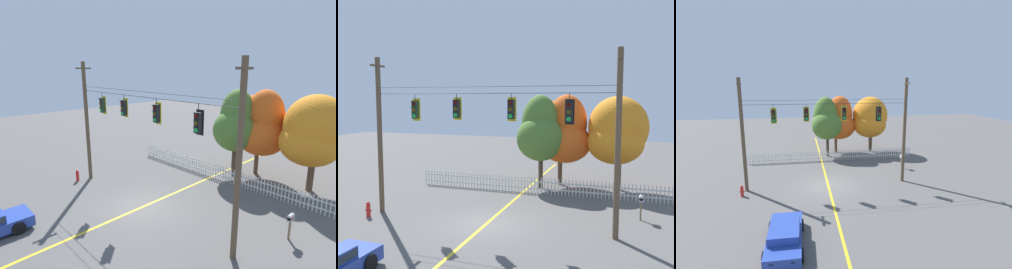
{
  "view_description": "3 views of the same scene",
  "coord_description": "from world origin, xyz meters",
  "views": [
    {
      "loc": [
        11.62,
        -9.15,
        7.94
      ],
      "look_at": [
        1.26,
        0.84,
        4.47
      ],
      "focal_mm": 29.37,
      "sensor_mm": 36.0,
      "label": 1
    },
    {
      "loc": [
        6.66,
        -16.64,
        6.22
      ],
      "look_at": [
        0.76,
        0.8,
        4.43
      ],
      "focal_mm": 39.6,
      "sensor_mm": 36.0,
      "label": 2
    },
    {
      "loc": [
        -1.93,
        -19.46,
        8.14
      ],
      "look_at": [
        1.4,
        0.75,
        3.94
      ],
      "focal_mm": 27.97,
      "sensor_mm": 36.0,
      "label": 3
    }
  ],
  "objects": [
    {
      "name": "autumn_oak_far_east",
      "position": [
        5.81,
        9.31,
        3.9
      ],
      "size": [
        4.01,
        3.99,
        6.39
      ],
      "color": "brown",
      "rests_on": "ground"
    },
    {
      "name": "lane_centerline_stripe",
      "position": [
        0.0,
        0.0,
        0.0
      ],
      "size": [
        0.16,
        36.0,
        0.01
      ],
      "primitive_type": "cube",
      "color": "gold",
      "rests_on": "ground"
    },
    {
      "name": "traffic_signal_northbound_primary",
      "position": [
        1.29,
        0.01,
        5.72
      ],
      "size": [
        0.43,
        0.38,
        1.33
      ],
      "color": "black"
    },
    {
      "name": "ground",
      "position": [
        0.0,
        0.0,
        0.0
      ],
      "size": [
        80.0,
        80.0,
        0.0
      ],
      "primitive_type": "plane",
      "color": "#565451"
    },
    {
      "name": "roadside_mailbox",
      "position": [
        7.28,
        3.04,
        1.05
      ],
      "size": [
        0.25,
        0.44,
        1.3
      ],
      "color": "brown",
      "rests_on": "ground"
    },
    {
      "name": "traffic_signal_westbound_side",
      "position": [
        -1.56,
        0.01,
        5.72
      ],
      "size": [
        0.43,
        0.38,
        1.31
      ],
      "color": "black"
    },
    {
      "name": "autumn_maple_near_fence",
      "position": [
        0.71,
        8.38,
        3.9
      ],
      "size": [
        3.27,
        3.22,
        6.49
      ],
      "color": "#473828",
      "rests_on": "ground"
    },
    {
      "name": "autumn_maple_mid",
      "position": [
        2.05,
        9.5,
        3.82
      ],
      "size": [
        4.06,
        3.43,
        6.5
      ],
      "color": "brown",
      "rests_on": "ground"
    },
    {
      "name": "traffic_signal_southbound_primary",
      "position": [
        4.03,
        0.01,
        5.62
      ],
      "size": [
        0.43,
        0.38,
        1.42
      ],
      "color": "black"
    },
    {
      "name": "fire_hydrant",
      "position": [
        -6.31,
        -0.96,
        0.4
      ],
      "size": [
        0.38,
        0.22,
        0.82
      ],
      "color": "red",
      "rests_on": "ground"
    },
    {
      "name": "traffic_signal_eastbound_side",
      "position": [
        -3.93,
        0.01,
        5.65
      ],
      "size": [
        0.43,
        0.38,
        1.4
      ],
      "color": "black"
    },
    {
      "name": "signal_support_span",
      "position": [
        0.0,
        -0.0,
        4.29
      ],
      "size": [
        12.59,
        1.1,
        8.4
      ],
      "color": "brown",
      "rests_on": "ground"
    },
    {
      "name": "white_picket_fence",
      "position": [
        1.13,
        6.63,
        0.53
      ],
      "size": [
        16.99,
        0.06,
        1.06
      ],
      "color": "silver",
      "rests_on": "ground"
    }
  ]
}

